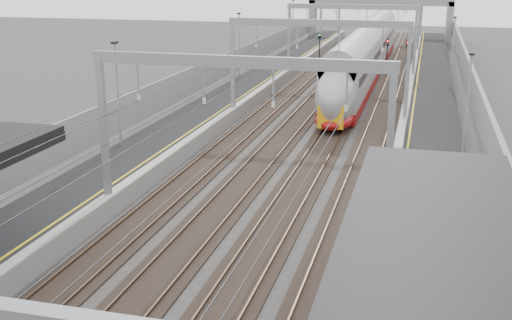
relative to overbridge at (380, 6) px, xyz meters
The scene contains 11 objects.
platform_left 55.79m from the overbridge, 98.28° to the right, with size 4.00×120.00×1.00m, color black.
platform_right 55.79m from the overbridge, 81.72° to the right, with size 4.00×120.00×1.00m, color black.
tracks 55.25m from the overbridge, 90.00° to the right, with size 11.40×140.00×0.20m.
overhead_line 48.39m from the overbridge, 90.00° to the right, with size 13.00×140.00×6.60m.
overbridge is the anchor object (origin of this frame).
wall_left 56.25m from the overbridge, 101.51° to the right, with size 0.30×120.00×3.20m, color gray.
wall_right 56.25m from the overbridge, 78.49° to the right, with size 0.30×120.00×3.20m, color gray.
train 37.45m from the overbridge, 87.70° to the right, with size 2.81×51.24×4.44m.
signal_green 25.90m from the overbridge, 101.66° to the right, with size 0.32×0.32×3.48m.
signal_red_near 30.42m from the overbridge, 83.93° to the right, with size 0.32×0.32×3.48m.
signal_red_far 31.52m from the overbridge, 80.09° to the right, with size 0.32×0.32×3.48m.
Camera 1 is at (7.44, -3.23, 11.04)m, focal length 45.00 mm.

